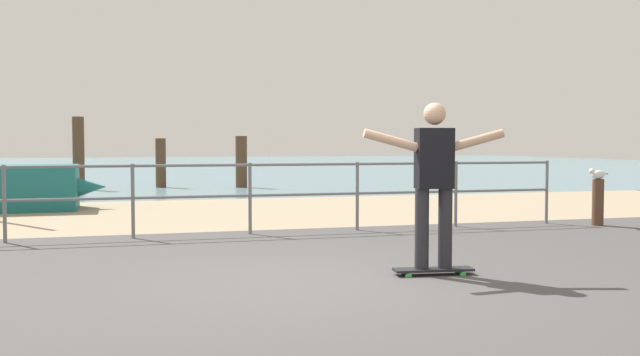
% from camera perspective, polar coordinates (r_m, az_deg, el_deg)
% --- Properties ---
extents(ground_plane, '(24.00, 10.00, 0.04)m').
position_cam_1_polar(ground_plane, '(5.87, 2.43, -10.31)').
color(ground_plane, '#474444').
rests_on(ground_plane, ground).
extents(beach_strip, '(24.00, 6.00, 0.04)m').
position_cam_1_polar(beach_strip, '(13.61, -8.25, -2.81)').
color(beach_strip, tan).
rests_on(beach_strip, ground).
extents(sea_surface, '(72.00, 50.00, 0.04)m').
position_cam_1_polar(sea_surface, '(41.49, -13.44, 0.93)').
color(sea_surface, slate).
rests_on(sea_surface, ground).
extents(railing_fence, '(11.49, 0.05, 1.05)m').
position_cam_1_polar(railing_fence, '(10.10, -10.25, -0.81)').
color(railing_fence, slate).
rests_on(railing_fence, ground).
extents(skateboard, '(0.82, 0.30, 0.08)m').
position_cam_1_polar(skateboard, '(7.19, 9.14, -7.35)').
color(skateboard, black).
rests_on(skateboard, ground).
extents(skateboarder, '(1.45, 0.27, 1.65)m').
position_cam_1_polar(skateboarder, '(7.09, 9.20, 0.23)').
color(skateboarder, '#26262B').
rests_on(skateboarder, skateboard).
extents(bollard_short, '(0.18, 0.18, 0.76)m').
position_cam_1_polar(bollard_short, '(12.08, 21.53, -1.88)').
color(bollard_short, '#513826').
rests_on(bollard_short, ground).
extents(seagull, '(0.47, 0.25, 0.18)m').
position_cam_1_polar(seagull, '(12.04, 21.53, 0.28)').
color(seagull, white).
rests_on(seagull, bollard_short).
extents(groyne_post_2, '(0.32, 0.32, 2.08)m').
position_cam_1_polar(groyne_post_2, '(21.21, -18.93, 1.90)').
color(groyne_post_2, '#513826').
rests_on(groyne_post_2, ground).
extents(groyne_post_3, '(0.30, 0.30, 1.47)m').
position_cam_1_polar(groyne_post_3, '(21.41, -12.74, 1.18)').
color(groyne_post_3, '#513826').
rests_on(groyne_post_3, ground).
extents(groyne_post_4, '(0.34, 0.34, 1.54)m').
position_cam_1_polar(groyne_post_4, '(21.00, -6.38, 1.29)').
color(groyne_post_4, '#513826').
rests_on(groyne_post_4, ground).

